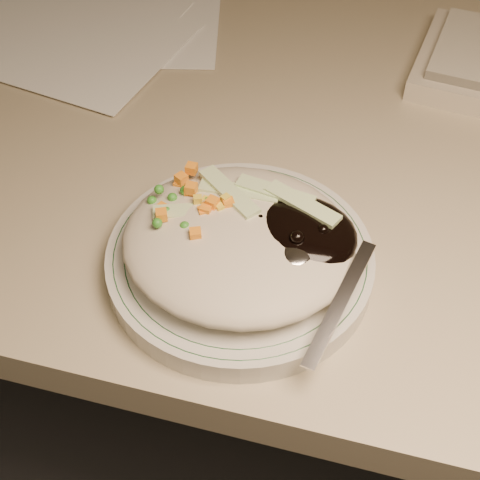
# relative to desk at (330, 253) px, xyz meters

# --- Properties ---
(desk) EXTENTS (1.40, 0.70, 0.74)m
(desk) POSITION_rel_desk_xyz_m (0.00, 0.00, 0.00)
(desk) COLOR tan
(desk) RESTS_ON ground
(plate) EXTENTS (0.23, 0.23, 0.02)m
(plate) POSITION_rel_desk_xyz_m (-0.06, -0.22, 0.21)
(plate) COLOR beige
(plate) RESTS_ON desk
(plate_rim) EXTENTS (0.22, 0.22, 0.00)m
(plate_rim) POSITION_rel_desk_xyz_m (-0.06, -0.22, 0.22)
(plate_rim) COLOR #144723
(plate_rim) RESTS_ON plate
(meal) EXTENTS (0.21, 0.19, 0.05)m
(meal) POSITION_rel_desk_xyz_m (-0.06, -0.22, 0.24)
(meal) COLOR #B9AD96
(meal) RESTS_ON plate
(papers) EXTENTS (0.45, 0.32, 0.00)m
(papers) POSITION_rel_desk_xyz_m (-0.39, 0.12, 0.20)
(papers) COLOR white
(papers) RESTS_ON desk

